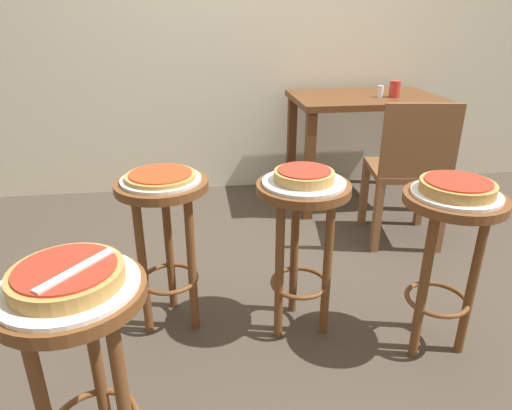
% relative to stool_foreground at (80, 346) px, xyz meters
% --- Properties ---
extents(ground_plane, '(6.00, 6.00, 0.00)m').
position_rel_stool_foreground_xyz_m(ground_plane, '(0.78, 0.79, -0.49)').
color(ground_plane, '#42382D').
extents(stool_foreground, '(0.37, 0.37, 0.67)m').
position_rel_stool_foreground_xyz_m(stool_foreground, '(0.00, 0.00, 0.00)').
color(stool_foreground, brown).
rests_on(stool_foreground, ground_plane).
extents(serving_plate_foreground, '(0.34, 0.34, 0.01)m').
position_rel_stool_foreground_xyz_m(serving_plate_foreground, '(0.00, 0.00, 0.18)').
color(serving_plate_foreground, white).
rests_on(serving_plate_foreground, stool_foreground).
extents(pizza_foreground, '(0.27, 0.27, 0.05)m').
position_rel_stool_foreground_xyz_m(pizza_foreground, '(0.00, -0.00, 0.21)').
color(pizza_foreground, '#B78442').
rests_on(pizza_foreground, serving_plate_foreground).
extents(stool_middle, '(0.37, 0.37, 0.67)m').
position_rel_stool_foreground_xyz_m(stool_middle, '(1.25, 0.43, 0.00)').
color(stool_middle, brown).
rests_on(stool_middle, ground_plane).
extents(serving_plate_middle, '(0.32, 0.32, 0.01)m').
position_rel_stool_foreground_xyz_m(serving_plate_middle, '(1.25, 0.43, 0.18)').
color(serving_plate_middle, silver).
rests_on(serving_plate_middle, stool_middle).
extents(pizza_middle, '(0.26, 0.26, 0.05)m').
position_rel_stool_foreground_xyz_m(pizza_middle, '(1.25, 0.43, 0.21)').
color(pizza_middle, '#B78442').
rests_on(pizza_middle, serving_plate_middle).
extents(stool_leftside, '(0.37, 0.37, 0.67)m').
position_rel_stool_foreground_xyz_m(stool_leftside, '(0.73, 0.62, 0.00)').
color(stool_leftside, brown).
rests_on(stool_leftside, ground_plane).
extents(serving_plate_leftside, '(0.32, 0.32, 0.01)m').
position_rel_stool_foreground_xyz_m(serving_plate_leftside, '(0.73, 0.62, 0.18)').
color(serving_plate_leftside, silver).
rests_on(serving_plate_leftside, stool_leftside).
extents(pizza_leftside, '(0.23, 0.23, 0.05)m').
position_rel_stool_foreground_xyz_m(pizza_leftside, '(0.73, 0.62, 0.21)').
color(pizza_leftside, tan).
rests_on(pizza_leftside, serving_plate_leftside).
extents(stool_rear, '(0.37, 0.37, 0.67)m').
position_rel_stool_foreground_xyz_m(stool_rear, '(0.18, 0.73, 0.00)').
color(stool_rear, brown).
rests_on(stool_rear, ground_plane).
extents(serving_plate_rear, '(0.31, 0.31, 0.01)m').
position_rel_stool_foreground_xyz_m(serving_plate_rear, '(0.18, 0.73, 0.18)').
color(serving_plate_rear, silver).
rests_on(serving_plate_rear, stool_rear).
extents(pizza_rear, '(0.28, 0.28, 0.02)m').
position_rel_stool_foreground_xyz_m(pizza_rear, '(0.18, 0.73, 0.20)').
color(pizza_rear, '#B78442').
rests_on(pizza_rear, serving_plate_rear).
extents(dining_table, '(0.98, 0.65, 0.75)m').
position_rel_stool_foreground_xyz_m(dining_table, '(1.48, 2.00, 0.13)').
color(dining_table, '#5B3319').
rests_on(dining_table, ground_plane).
extents(cup_near_edge, '(0.07, 0.07, 0.11)m').
position_rel_stool_foreground_xyz_m(cup_near_edge, '(1.64, 1.91, 0.31)').
color(cup_near_edge, red).
rests_on(cup_near_edge, dining_table).
extents(condiment_shaker, '(0.04, 0.04, 0.08)m').
position_rel_stool_foreground_xyz_m(condiment_shaker, '(1.55, 1.92, 0.30)').
color(condiment_shaker, white).
rests_on(condiment_shaker, dining_table).
extents(wooden_chair, '(0.46, 0.46, 0.85)m').
position_rel_stool_foreground_xyz_m(wooden_chair, '(1.51, 1.31, -0.02)').
color(wooden_chair, brown).
rests_on(wooden_chair, ground_plane).
extents(pizza_server_knife, '(0.15, 0.19, 0.01)m').
position_rel_stool_foreground_xyz_m(pizza_server_knife, '(0.03, -0.02, 0.24)').
color(pizza_server_knife, silver).
rests_on(pizza_server_knife, pizza_foreground).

